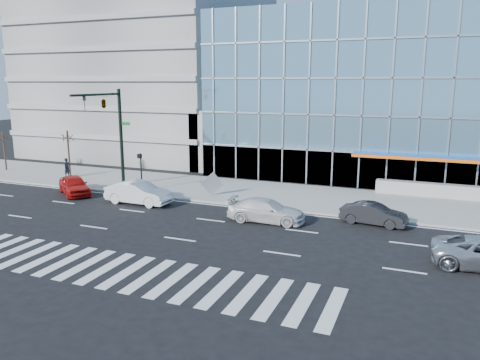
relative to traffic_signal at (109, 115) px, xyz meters
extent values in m
plane|color=black|center=(11.00, -4.57, -6.16)|extent=(160.00, 160.00, 0.00)
cube|color=gray|center=(11.00, 3.43, -6.09)|extent=(120.00, 8.00, 0.15)
cube|color=#73A5C0|center=(25.00, 21.43, 1.34)|extent=(42.00, 26.00, 15.00)
cube|color=gray|center=(-9.00, 21.43, 3.84)|extent=(24.00, 24.00, 20.00)
cube|color=gray|center=(5.00, 13.43, -3.16)|extent=(6.00, 8.00, 6.00)
cube|color=gray|center=(-19.00, 65.43, 17.84)|extent=(14.00, 14.00, 48.00)
cylinder|color=black|center=(0.00, 1.43, -2.01)|extent=(0.28, 0.28, 8.00)
cylinder|color=black|center=(0.00, -1.37, 1.59)|extent=(0.18, 5.60, 0.18)
imported|color=black|center=(0.00, -2.77, 0.99)|extent=(0.18, 0.22, 1.10)
imported|color=black|center=(0.00, -0.57, 0.99)|extent=(0.48, 2.24, 0.90)
cube|color=#0C591E|center=(0.45, 1.43, -0.81)|extent=(0.90, 0.05, 0.25)
cylinder|color=black|center=(2.50, 0.43, -4.51)|extent=(0.12, 0.12, 3.00)
cube|color=black|center=(2.50, 0.28, -3.21)|extent=(0.30, 0.25, 0.35)
cylinder|color=#332319|center=(-7.00, 2.93, -3.91)|extent=(0.16, 0.16, 4.20)
ellipsoid|color=#332319|center=(-7.00, 2.93, -2.23)|extent=(1.10, 1.10, 0.90)
cylinder|color=#332319|center=(-15.00, 2.93, -4.11)|extent=(0.16, 0.16, 3.80)
ellipsoid|color=#332319|center=(-15.00, 2.93, -2.59)|extent=(1.10, 1.10, 0.90)
imported|color=silver|center=(14.38, -3.47, -5.44)|extent=(5.08, 2.31, 1.44)
imported|color=silver|center=(4.36, -2.77, -5.35)|extent=(5.00, 1.83, 1.64)
imported|color=black|center=(20.77, -1.57, -5.50)|extent=(4.20, 1.95, 1.33)
imported|color=#AB100D|center=(-1.97, -2.26, -5.41)|extent=(4.59, 4.04, 1.50)
imported|color=black|center=(-6.71, 2.26, -5.12)|extent=(0.47, 0.68, 1.78)
cube|color=#A9A9A9|center=(8.47, 1.00, -5.11)|extent=(1.41, 1.24, 1.82)
camera|label=1|loc=(23.57, -30.56, 2.54)|focal=35.00mm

